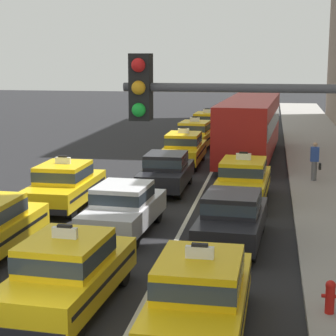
% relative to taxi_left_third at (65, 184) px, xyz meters
% --- Properties ---
extents(lane_stripe_left_center, '(0.14, 80.00, 0.01)m').
position_rel_taxi_left_third_xyz_m(lane_stripe_left_center, '(1.43, 8.02, -0.87)').
color(lane_stripe_left_center, silver).
rests_on(lane_stripe_left_center, ground).
extents(lane_stripe_center_right, '(0.14, 80.00, 0.01)m').
position_rel_taxi_left_third_xyz_m(lane_stripe_center_right, '(4.63, 8.02, -0.87)').
color(lane_stripe_center_right, silver).
rests_on(lane_stripe_center_right, ground).
extents(taxi_left_third, '(1.86, 4.57, 1.96)m').
position_rel_taxi_left_third_xyz_m(taxi_left_third, '(0.00, 0.00, 0.00)').
color(taxi_left_third, black).
rests_on(taxi_left_third, ground).
extents(taxi_center_nearest, '(2.07, 4.65, 1.96)m').
position_rel_taxi_left_third_xyz_m(taxi_center_nearest, '(3.06, -8.55, 0.00)').
color(taxi_center_nearest, black).
rests_on(taxi_center_nearest, ground).
extents(sedan_center_second, '(1.98, 4.39, 1.58)m').
position_rel_taxi_left_third_xyz_m(sedan_center_second, '(2.88, -2.73, -0.03)').
color(sedan_center_second, black).
rests_on(sedan_center_second, ground).
extents(sedan_center_third, '(1.78, 4.31, 1.58)m').
position_rel_taxi_left_third_xyz_m(sedan_center_third, '(3.18, 3.39, -0.03)').
color(sedan_center_third, black).
rests_on(sedan_center_third, ground).
extents(taxi_center_fourth, '(1.83, 4.57, 1.96)m').
position_rel_taxi_left_third_xyz_m(taxi_center_fourth, '(3.07, 9.18, 0.00)').
color(taxi_center_fourth, black).
rests_on(taxi_center_fourth, ground).
extents(taxi_center_fifth, '(2.08, 4.66, 1.96)m').
position_rel_taxi_left_third_xyz_m(taxi_center_fifth, '(2.96, 14.49, 0.00)').
color(taxi_center_fifth, black).
rests_on(taxi_center_fifth, ground).
extents(taxi_center_sixth, '(2.00, 4.63, 1.96)m').
position_rel_taxi_left_third_xyz_m(taxi_center_sixth, '(3.12, 19.93, 0.00)').
color(taxi_center_sixth, black).
rests_on(taxi_center_sixth, ground).
extents(taxi_right_nearest, '(1.88, 4.59, 1.96)m').
position_rel_taxi_left_third_xyz_m(taxi_right_nearest, '(6.08, -9.36, 0.00)').
color(taxi_right_nearest, black).
rests_on(taxi_right_nearest, ground).
extents(sedan_right_second, '(2.01, 4.40, 1.58)m').
position_rel_taxi_left_third_xyz_m(sedan_right_second, '(6.32, -3.32, -0.03)').
color(sedan_right_second, black).
rests_on(sedan_right_second, ground).
extents(taxi_right_third, '(2.02, 4.64, 1.96)m').
position_rel_taxi_left_third_xyz_m(taxi_right_third, '(6.39, 1.95, 0.00)').
color(taxi_right_third, black).
rests_on(taxi_right_third, ground).
extents(bus_right_fourth, '(3.13, 11.32, 3.22)m').
position_rel_taxi_left_third_xyz_m(bus_right_fourth, '(6.26, 11.66, 0.94)').
color(bus_right_fourth, black).
rests_on(bus_right_fourth, ground).
extents(taxi_right_fifth, '(1.92, 4.60, 1.96)m').
position_rel_taxi_left_third_xyz_m(taxi_right_fifth, '(6.29, 20.41, 0.00)').
color(taxi_right_fifth, black).
rests_on(taxi_right_fifth, ground).
extents(pedestrian_near_crosswalk, '(0.47, 0.24, 1.68)m').
position_rel_taxi_left_third_xyz_m(pedestrian_near_crosswalk, '(9.27, 5.79, 0.11)').
color(pedestrian_near_crosswalk, slate).
rests_on(pedestrian_near_crosswalk, sidewalk_curb).
extents(fire_hydrant, '(0.36, 0.22, 0.73)m').
position_rel_taxi_left_third_xyz_m(fire_hydrant, '(8.71, -8.16, -0.33)').
color(fire_hydrant, red).
rests_on(fire_hydrant, sidewalk_curb).
extents(traffic_light_pole, '(2.87, 0.33, 5.58)m').
position_rel_taxi_left_third_xyz_m(traffic_light_pole, '(7.52, -13.81, 2.94)').
color(traffic_light_pole, '#47474C').
rests_on(traffic_light_pole, ground).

